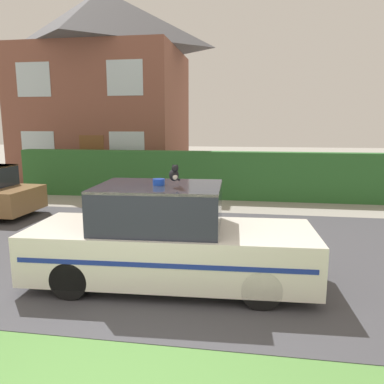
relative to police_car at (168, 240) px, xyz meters
The scene contains 5 objects.
road_strip 1.80m from the police_car, 94.65° to the left, with size 28.00×6.68×0.01m, color #424247.
garden_hedge 7.11m from the police_car, 89.64° to the left, with size 13.94×0.53×1.62m, color #2D662D.
police_car is the anchor object (origin of this frame).
cat 1.11m from the police_car, 53.39° to the right, with size 0.21×0.31×0.26m.
house_left 12.78m from the police_car, 115.61° to the left, with size 7.05×5.71×8.28m.
Camera 1 is at (1.38, -3.07, 2.52)m, focal length 35.00 mm.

